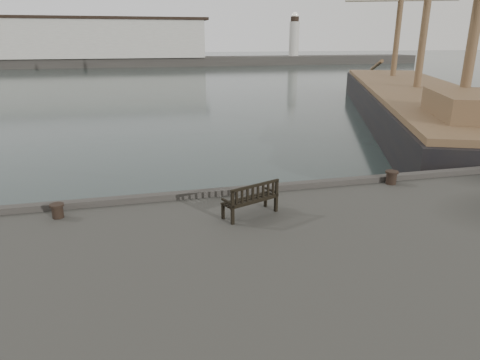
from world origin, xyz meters
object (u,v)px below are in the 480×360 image
object	(u,v)px
bollard_left	(58,211)
tall_ship_main	(414,111)
bench	(251,205)
bollard_right	(391,177)

from	to	relation	value
bollard_left	tall_ship_main	distance (m)	29.20
bench	bollard_left	size ratio (longest dim) A/B	4.31
bollard_right	bollard_left	bearing A→B (deg)	-178.17
bench	bollard_left	world-z (taller)	bench
bollard_right	tall_ship_main	world-z (taller)	tall_ship_main
bench	bollard_right	world-z (taller)	bench
bench	bollard_right	distance (m)	5.34
bollard_right	tall_ship_main	xyz separation A→B (m)	(13.14, 17.27, -1.05)
tall_ship_main	bollard_right	bearing A→B (deg)	-103.86
bollard_left	tall_ship_main	bearing A→B (deg)	37.07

